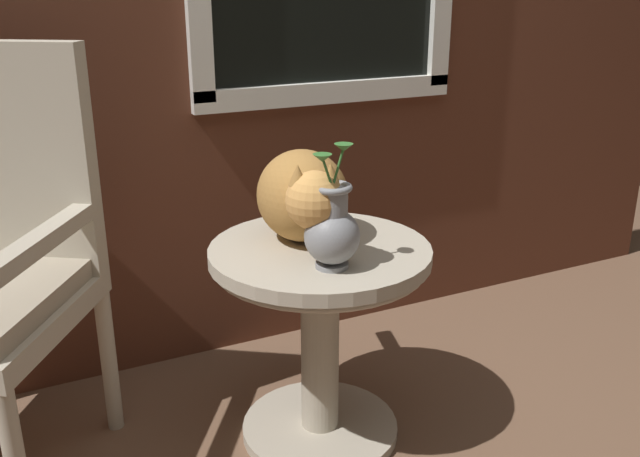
{
  "coord_description": "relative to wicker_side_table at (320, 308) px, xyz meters",
  "views": [
    {
      "loc": [
        -0.63,
        -1.41,
        1.22
      ],
      "look_at": [
        0.1,
        0.1,
        0.62
      ],
      "focal_mm": 39.06,
      "sensor_mm": 36.0,
      "label": 1
    }
  ],
  "objects": [
    {
      "name": "cat",
      "position": [
        -0.02,
        0.06,
        0.3
      ],
      "size": [
        0.3,
        0.56,
        0.25
      ],
      "color": "#AD7A3D",
      "rests_on": "wicker_side_table"
    },
    {
      "name": "wicker_side_table",
      "position": [
        0.0,
        0.0,
        0.0
      ],
      "size": [
        0.58,
        0.58,
        0.57
      ],
      "color": "#B2A893",
      "rests_on": "ground_plane"
    },
    {
      "name": "pewter_vase_with_ivy",
      "position": [
        -0.03,
        -0.13,
        0.27
      ],
      "size": [
        0.13,
        0.13,
        0.3
      ],
      "color": "gray",
      "rests_on": "wicker_side_table"
    }
  ]
}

